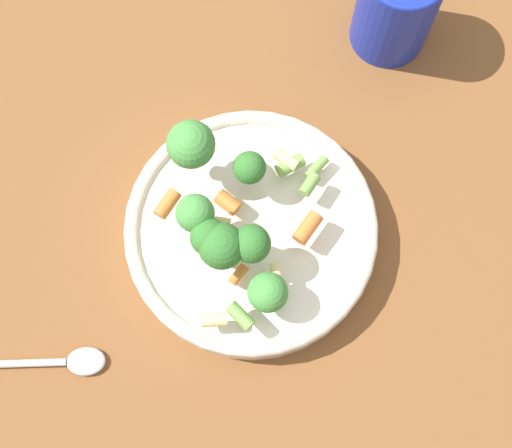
{
  "coord_description": "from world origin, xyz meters",
  "views": [
    {
      "loc": [
        0.17,
        -0.0,
        0.67
      ],
      "look_at": [
        0.0,
        0.0,
        0.05
      ],
      "focal_mm": 50.0,
      "sensor_mm": 36.0,
      "label": 1
    }
  ],
  "objects": [
    {
      "name": "cup",
      "position": [
        -0.22,
        0.15,
        0.06
      ],
      "size": [
        0.08,
        0.08,
        0.11
      ],
      "color": "#192DAD",
      "rests_on": "ground_plane"
    },
    {
      "name": "pasta_salad",
      "position": [
        0.0,
        -0.02,
        0.08
      ],
      "size": [
        0.18,
        0.16,
        0.08
      ],
      "color": "#8CB766",
      "rests_on": "bowl"
    },
    {
      "name": "ground_plane",
      "position": [
        0.0,
        0.0,
        0.0
      ],
      "size": [
        3.0,
        3.0,
        0.0
      ],
      "primitive_type": "plane",
      "color": "brown"
    },
    {
      "name": "spoon",
      "position": [
        0.12,
        -0.19,
        0.01
      ],
      "size": [
        0.03,
        0.17,
        0.01
      ],
      "rotation": [
        0.0,
        0.0,
        7.86
      ],
      "color": "silver",
      "rests_on": "ground_plane"
    },
    {
      "name": "bowl",
      "position": [
        0.0,
        0.0,
        0.02
      ],
      "size": [
        0.24,
        0.24,
        0.04
      ],
      "color": "silver",
      "rests_on": "ground_plane"
    }
  ]
}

